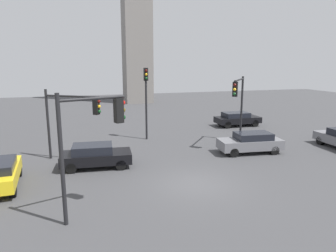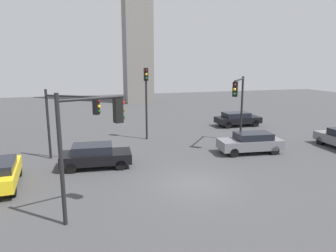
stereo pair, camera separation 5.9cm
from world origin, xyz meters
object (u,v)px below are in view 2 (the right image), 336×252
object	(u,v)px
traffic_light_3	(146,91)
car_4	(251,142)
car_1	(237,119)
traffic_light_1	(91,131)
car_2	(95,155)
traffic_light_2	(73,112)
traffic_light_0	(239,97)

from	to	relation	value
traffic_light_3	car_4	world-z (taller)	traffic_light_3
traffic_light_3	car_1	bearing A→B (deg)	108.05
traffic_light_1	car_2	size ratio (longest dim) A/B	1.20
car_1	car_2	distance (m)	16.54
traffic_light_1	car_4	xyz separation A→B (m)	(10.90, 6.09, -2.81)
car_1	car_4	xyz separation A→B (m)	(-3.73, -8.50, 0.02)
traffic_light_2	car_4	world-z (taller)	traffic_light_2
traffic_light_1	traffic_light_0	bearing A→B (deg)	17.93
traffic_light_2	traffic_light_3	bearing A→B (deg)	70.76
traffic_light_3	traffic_light_0	bearing A→B (deg)	59.53
traffic_light_3	car_2	size ratio (longest dim) A/B	1.35
traffic_light_3	car_4	distance (m)	8.98
car_2	car_4	size ratio (longest dim) A/B	0.95
traffic_light_1	car_1	distance (m)	20.86
traffic_light_0	traffic_light_1	world-z (taller)	traffic_light_0
traffic_light_1	car_4	distance (m)	12.80
traffic_light_1	car_4	bearing A→B (deg)	10.82
traffic_light_2	car_1	size ratio (longest dim) A/B	1.03
traffic_light_2	traffic_light_3	world-z (taller)	traffic_light_3
traffic_light_0	traffic_light_1	size ratio (longest dim) A/B	1.00
traffic_light_1	traffic_light_3	bearing A→B (deg)	49.31
traffic_light_2	car_1	xyz separation A→B (m)	(15.34, 6.86, -2.42)
traffic_light_1	traffic_light_3	world-z (taller)	traffic_light_3
car_1	car_2	world-z (taller)	car_2
car_2	traffic_light_1	bearing A→B (deg)	-88.75
traffic_light_2	car_2	xyz separation A→B (m)	(1.14, -1.63, -2.42)
traffic_light_0	traffic_light_2	world-z (taller)	traffic_light_0
traffic_light_1	car_4	size ratio (longest dim) A/B	1.14
traffic_light_2	traffic_light_3	distance (m)	7.09
traffic_light_0	traffic_light_1	xyz separation A→B (m)	(-10.91, -8.01, -0.13)
traffic_light_0	traffic_light_2	distance (m)	11.64
traffic_light_1	car_2	world-z (taller)	traffic_light_1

